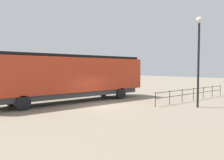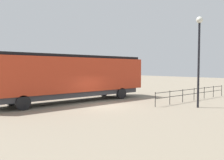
{
  "view_description": "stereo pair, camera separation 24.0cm",
  "coord_description": "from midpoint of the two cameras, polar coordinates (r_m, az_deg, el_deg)",
  "views": [
    {
      "loc": [
        14.35,
        -11.37,
        3.07
      ],
      "look_at": [
        0.06,
        0.82,
        2.09
      ],
      "focal_mm": 36.33,
      "sensor_mm": 36.0,
      "label": 1
    },
    {
      "loc": [
        14.51,
        -11.19,
        3.07
      ],
      "look_at": [
        0.06,
        0.82,
        2.09
      ],
      "focal_mm": 36.33,
      "sensor_mm": 36.0,
      "label": 2
    }
  ],
  "objects": [
    {
      "name": "locomotive",
      "position": [
        21.12,
        -9.48,
        1.05
      ],
      "size": [
        3.17,
        15.07,
        4.23
      ],
      "color": "red",
      "rests_on": "ground_plane"
    },
    {
      "name": "ground_plane",
      "position": [
        18.57,
        -2.44,
        -6.53
      ],
      "size": [
        120.0,
        120.0,
        0.0
      ],
      "primitive_type": "plane",
      "color": "gray"
    },
    {
      "name": "lamp_post",
      "position": [
        18.88,
        20.66,
        7.97
      ],
      "size": [
        0.5,
        0.5,
        7.02
      ],
      "color": "black",
      "rests_on": "ground_plane"
    },
    {
      "name": "platform_fence",
      "position": [
        22.95,
        19.51,
        -2.92
      ],
      "size": [
        0.05,
        11.47,
        1.19
      ],
      "color": "black",
      "rests_on": "ground_plane"
    }
  ]
}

